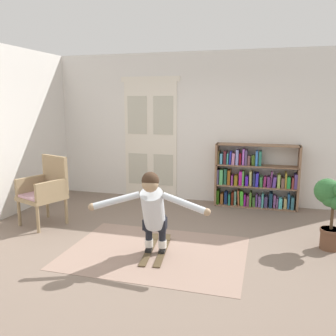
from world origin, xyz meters
TOP-DOWN VIEW (x-y plane):
  - ground_plane at (0.00, 0.00)m, footprint 7.20×7.20m
  - back_wall at (0.00, 2.60)m, footprint 6.00×0.10m
  - double_door at (-1.00, 2.54)m, footprint 1.22×0.05m
  - rug at (-0.06, -0.09)m, footprint 2.34×1.70m
  - bookshelf at (1.08, 2.39)m, footprint 1.52×0.30m
  - wicker_chair at (-2.11, 0.52)m, footprint 0.78×0.78m
  - potted_plant at (2.16, 0.68)m, footprint 0.41×0.43m
  - skis_pair at (-0.06, -0.05)m, footprint 0.39×0.96m
  - person_skier at (-0.04, -0.26)m, footprint 1.45×0.71m

SIDE VIEW (x-z plane):
  - ground_plane at x=0.00m, z-range 0.00..0.00m
  - rug at x=-0.06m, z-range 0.00..0.01m
  - skis_pair at x=-0.06m, z-range -0.01..0.06m
  - bookshelf at x=1.08m, z-range -0.08..1.11m
  - wicker_chair at x=-2.11m, z-range 0.03..1.13m
  - potted_plant at x=2.16m, z-range 0.16..1.12m
  - person_skier at x=-0.04m, z-range 0.13..1.21m
  - double_door at x=-1.00m, z-range 0.01..2.46m
  - back_wall at x=0.00m, z-range 0.00..2.90m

